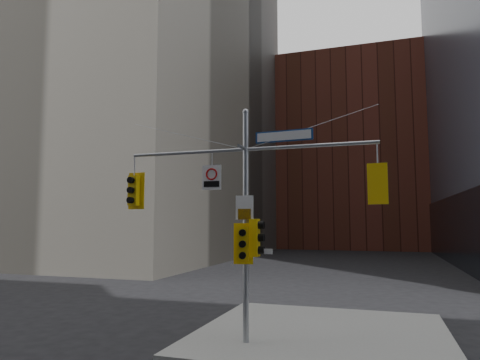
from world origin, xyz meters
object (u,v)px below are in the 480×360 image
Objects in this scene: traffic_light_pole_side at (256,238)px; traffic_light_pole_front at (243,244)px; signal_assembly at (246,200)px; street_sign_blade at (284,136)px; regulatory_sign_arm at (212,177)px; traffic_light_west_arm at (134,191)px; traffic_light_east_arm at (378,184)px.

traffic_light_pole_side is 0.46m from traffic_light_pole_front.
traffic_light_pole_side is (0.33, 0.01, -1.16)m from signal_assembly.
traffic_light_pole_side reaches higher than traffic_light_pole_front.
traffic_light_pole_front is (-0.00, -0.27, -1.33)m from signal_assembly.
street_sign_blade reaches higher than traffic_light_pole_front.
regulatory_sign_arm is (-1.46, -0.03, 1.91)m from traffic_light_pole_side.
street_sign_blade is at bearing -1.10° from traffic_light_pole_front.
street_sign_blade reaches higher than traffic_light_west_arm.
traffic_light_east_arm is 3.91m from traffic_light_pole_side.
signal_assembly is at bearing 90.56° from traffic_light_pole_side.
regulatory_sign_arm reaches higher than traffic_light_pole_side.
traffic_light_west_arm is 1.59× the size of regulatory_sign_arm.
signal_assembly reaches higher than traffic_light_pole_side.
traffic_light_pole_front is at bearing -90.30° from signal_assembly.
traffic_light_east_arm is at bearing -90.89° from traffic_light_pole_side.
signal_assembly is 6.93× the size of traffic_light_east_arm.
traffic_light_pole_side is at bearing 1.35° from signal_assembly.
regulatory_sign_arm reaches higher than traffic_light_east_arm.
traffic_light_pole_side is (-3.59, 0.01, -1.54)m from traffic_light_east_arm.
signal_assembly is at bearing 0.11° from traffic_light_west_arm.
traffic_light_west_arm is 0.70× the size of street_sign_blade.
traffic_light_east_arm is at bearing 0.22° from traffic_light_west_arm.
signal_assembly reaches higher than traffic_light_east_arm.
traffic_light_pole_front is at bearing -163.79° from street_sign_blade.
traffic_light_pole_side is 0.63× the size of street_sign_blade.
regulatory_sign_arm is at bearing 5.79° from traffic_light_east_arm.
traffic_light_east_arm is (3.92, 0.00, 0.38)m from signal_assembly.
traffic_light_pole_front is at bearing -3.72° from traffic_light_west_arm.
traffic_light_west_arm is 7.91m from traffic_light_east_arm.
regulatory_sign_arm is at bearing -175.70° from street_sign_blade.
traffic_light_pole_side is at bearing 26.28° from traffic_light_pole_front.
signal_assembly is 7.03× the size of traffic_light_pole_side.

